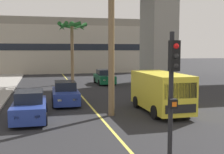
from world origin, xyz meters
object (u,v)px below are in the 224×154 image
(car_queue_front, at_px, (30,107))
(palm_tree_near_median, at_px, (72,32))
(delivery_van, at_px, (160,91))
(traffic_light_median_near, at_px, (172,91))
(car_queue_third, at_px, (104,77))
(car_queue_second, at_px, (65,94))

(car_queue_front, bearing_deg, palm_tree_near_median, 75.79)
(delivery_van, relative_size, traffic_light_median_near, 1.25)
(car_queue_third, distance_m, palm_tree_near_median, 6.03)
(car_queue_front, xyz_separation_m, car_queue_third, (7.31, 14.60, 0.00))
(car_queue_second, relative_size, delivery_van, 0.79)
(car_queue_front, distance_m, car_queue_second, 4.66)
(delivery_van, bearing_deg, palm_tree_near_median, 102.64)
(car_queue_front, xyz_separation_m, traffic_light_median_near, (3.84, -9.06, 1.99))
(car_queue_front, bearing_deg, car_queue_third, 63.42)
(car_queue_front, relative_size, car_queue_third, 1.00)
(car_queue_front, distance_m, traffic_light_median_near, 10.04)
(car_queue_front, height_order, traffic_light_median_near, traffic_light_median_near)
(car_queue_third, distance_m, delivery_van, 14.55)
(delivery_van, bearing_deg, traffic_light_median_near, -111.99)
(car_queue_front, relative_size, delivery_van, 0.79)
(car_queue_second, bearing_deg, car_queue_third, 64.22)
(car_queue_third, bearing_deg, palm_tree_near_median, 160.37)
(traffic_light_median_near, bearing_deg, car_queue_second, 96.98)
(car_queue_front, relative_size, palm_tree_near_median, 0.61)
(car_queue_second, height_order, delivery_van, delivery_van)
(traffic_light_median_near, bearing_deg, car_queue_front, 112.97)
(car_queue_second, xyz_separation_m, car_queue_third, (5.08, 10.51, 0.00))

